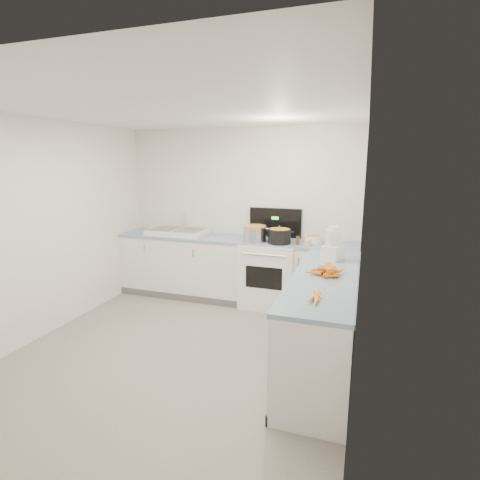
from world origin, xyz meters
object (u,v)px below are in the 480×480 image
(stove, at_px, (270,273))
(spice_jar, at_px, (309,243))
(steel_pot, at_px, (255,234))
(mixing_bowl, at_px, (313,240))
(black_pot, at_px, (279,237))
(food_processor, at_px, (333,245))
(sink, at_px, (178,232))
(extract_bottle, at_px, (298,241))

(stove, distance_m, spice_jar, 0.77)
(steel_pot, height_order, mixing_bowl, steel_pot)
(steel_pot, relative_size, black_pot, 1.08)
(steel_pot, distance_m, black_pot, 0.35)
(food_processor, bearing_deg, mixing_bowl, 113.04)
(sink, bearing_deg, spice_jar, -5.57)
(extract_bottle, distance_m, food_processor, 0.81)
(mixing_bowl, relative_size, food_processor, 0.62)
(stove, distance_m, black_pot, 0.59)
(spice_jar, bearing_deg, steel_pot, 175.70)
(black_pot, bearing_deg, extract_bottle, -3.08)
(stove, height_order, steel_pot, stove)
(extract_bottle, height_order, food_processor, food_processor)
(stove, xyz_separation_m, sink, (-1.45, 0.02, 0.50))
(extract_bottle, bearing_deg, steel_pot, 177.70)
(sink, bearing_deg, food_processor, -18.37)
(stove, xyz_separation_m, black_pot, (0.16, -0.13, 0.55))
(black_pot, height_order, extract_bottle, black_pot)
(stove, distance_m, food_processor, 1.35)
(stove, relative_size, extract_bottle, 11.63)
(stove, distance_m, mixing_bowl, 0.79)
(sink, bearing_deg, stove, -0.62)
(steel_pot, xyz_separation_m, extract_bottle, (0.59, -0.02, -0.04))
(stove, relative_size, spice_jar, 17.40)
(black_pot, bearing_deg, sink, 174.66)
(steel_pot, height_order, black_pot, steel_pot)
(spice_jar, bearing_deg, sink, 174.43)
(sink, xyz_separation_m, extract_bottle, (1.86, -0.16, 0.02))
(sink, height_order, extract_bottle, sink)
(sink, relative_size, mixing_bowl, 3.66)
(sink, distance_m, food_processor, 2.49)
(sink, bearing_deg, black_pot, -5.34)
(stove, distance_m, steel_pot, 0.61)
(stove, distance_m, extract_bottle, 0.68)
(stove, distance_m, sink, 1.54)
(black_pot, relative_size, spice_jar, 3.87)
(mixing_bowl, xyz_separation_m, extract_bottle, (-0.18, -0.14, 0.00))
(black_pot, bearing_deg, steel_pot, 178.26)
(sink, xyz_separation_m, steel_pot, (1.26, -0.14, 0.06))
(sink, bearing_deg, steel_pot, -6.32)
(black_pot, distance_m, food_processor, 0.99)
(steel_pot, height_order, extract_bottle, steel_pot)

